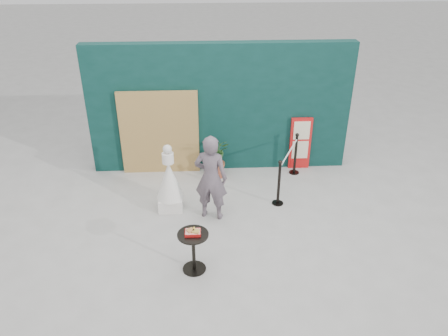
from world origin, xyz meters
TOP-DOWN VIEW (x-y plane):
  - ground at (0.00, 0.00)m, footprint 60.00×60.00m
  - back_wall at (0.00, 3.15)m, footprint 6.00×0.30m
  - bamboo_fence at (-1.40, 2.94)m, footprint 1.80×0.08m
  - woman at (-0.26, 1.02)m, footprint 0.74×0.58m
  - menu_board at (1.90, 2.95)m, footprint 0.50×0.07m
  - statue at (-1.10, 1.35)m, footprint 0.57×0.57m
  - cafe_table at (-0.60, -0.56)m, footprint 0.52×0.52m
  - food_basket at (-0.59, -0.55)m, footprint 0.26×0.19m
  - planter at (-0.10, 2.65)m, footprint 0.58×0.50m
  - stanchion_barrier at (1.45, 2.05)m, footprint 0.84×1.54m

SIDE VIEW (x-z plane):
  - ground at x=0.00m, z-range 0.00..0.00m
  - stanchion_barrier at x=1.45m, z-range -0.02..1.01m
  - cafe_table at x=-0.60m, z-range 0.12..0.87m
  - planter at x=-0.10m, z-range 0.08..1.06m
  - statue at x=-1.10m, z-range -0.13..1.32m
  - menu_board at x=1.90m, z-range 0.00..1.30m
  - food_basket at x=-0.59m, z-range 0.73..0.84m
  - woman at x=-0.26m, z-range 0.00..1.78m
  - bamboo_fence at x=-1.40m, z-range 0.00..2.00m
  - back_wall at x=0.00m, z-range 0.00..3.00m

